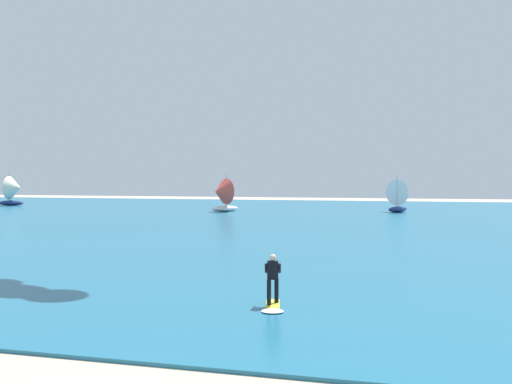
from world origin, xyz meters
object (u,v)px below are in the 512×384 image
Objects in this scene: sailboat_near_shore at (400,195)px; sailboat_far_right at (222,195)px; kitesurfer at (273,288)px; sailboat_mid_right at (14,190)px.

sailboat_near_shore is 21.75m from sailboat_far_right.
sailboat_mid_right reaches higher than kitesurfer.
kitesurfer is at bearing -70.14° from sailboat_far_right.
sailboat_mid_right is at bearing 169.28° from sailboat_far_right.
kitesurfer is 0.44× the size of sailboat_far_right.
sailboat_mid_right is at bearing 178.49° from sailboat_near_shore.
sailboat_mid_right reaches higher than sailboat_near_shore.
sailboat_far_right is at bearing -10.72° from sailboat_mid_right.
sailboat_far_right is (-21.14, -5.10, 0.08)m from sailboat_near_shore.
sailboat_far_right reaches higher than kitesurfer.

